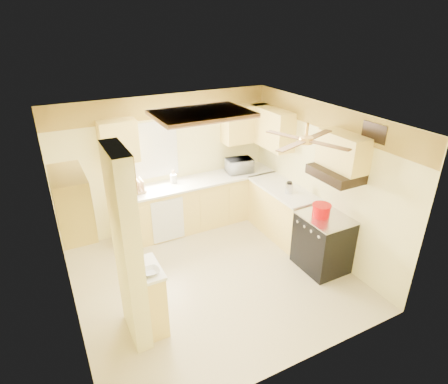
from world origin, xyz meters
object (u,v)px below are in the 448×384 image
stove (323,242)px  dutch_oven (321,210)px  bowl (151,271)px  kettle (289,188)px  microwave (239,165)px

stove → dutch_oven: bearing=125.4°
bowl → stove: bearing=2.5°
bowl → dutch_oven: size_ratio=0.71×
stove → kettle: kettle is taller
stove → microwave: bearing=98.3°
microwave → kettle: 1.25m
bowl → dutch_oven: (2.76, 0.19, 0.05)m
stove → dutch_oven: size_ratio=3.14×
stove → bowl: size_ratio=4.45×
microwave → bowl: bearing=49.7°
stove → microwave: size_ratio=1.86×
microwave → dutch_oven: bearing=104.7°
kettle → dutch_oven: bearing=-91.8°
bowl → kettle: bearing=20.7°
microwave → bowl: microwave is taller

